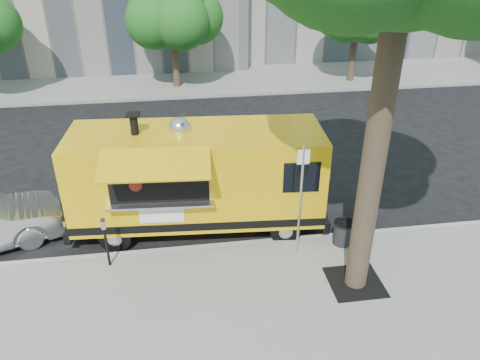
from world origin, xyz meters
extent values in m
plane|color=black|center=(0.00, 0.00, 0.00)|extent=(120.00, 120.00, 0.00)
cube|color=gray|center=(0.00, -4.00, 0.07)|extent=(60.00, 6.00, 0.15)
cube|color=#999993|center=(0.00, -0.93, 0.07)|extent=(60.00, 0.14, 0.16)
cube|color=gray|center=(0.00, 13.50, 0.07)|extent=(60.00, 5.00, 0.15)
cylinder|color=#33261C|center=(2.60, -2.80, 3.40)|extent=(0.48, 0.48, 6.50)
cube|color=black|center=(2.60, -2.80, 0.15)|extent=(1.20, 1.20, 0.02)
cylinder|color=#33261C|center=(-1.00, 12.70, 1.45)|extent=(0.36, 0.36, 2.60)
sphere|color=#165417|center=(-1.00, 12.70, 3.85)|extent=(3.60, 3.60, 3.60)
cylinder|color=#33261C|center=(8.00, 12.40, 1.45)|extent=(0.36, 0.36, 2.60)
sphere|color=#165417|center=(8.00, 12.40, 3.74)|extent=(3.24, 3.24, 3.24)
cylinder|color=silver|center=(1.55, -1.55, 1.65)|extent=(0.06, 0.06, 3.00)
cube|color=white|center=(1.55, -1.55, 2.80)|extent=(0.28, 0.02, 0.35)
cylinder|color=black|center=(-3.00, -1.35, 0.68)|extent=(0.06, 0.06, 1.05)
cube|color=silver|center=(-3.00, -1.35, 1.30)|extent=(0.10, 0.08, 0.22)
sphere|color=black|center=(-3.00, -1.35, 1.43)|extent=(0.11, 0.11, 0.11)
cube|color=#EBB40C|center=(-0.74, 0.20, 1.65)|extent=(6.52, 2.60, 2.31)
cube|color=black|center=(-0.74, 0.20, 0.71)|extent=(6.55, 2.62, 0.22)
cube|color=black|center=(2.53, -0.03, 0.44)|extent=(0.32, 2.06, 0.29)
cube|color=black|center=(-4.00, 0.43, 0.44)|extent=(0.32, 2.06, 0.29)
cube|color=black|center=(2.47, -0.02, 2.01)|extent=(0.17, 1.73, 0.93)
cylinder|color=black|center=(1.41, -0.86, 0.39)|extent=(0.80, 0.33, 0.79)
cylinder|color=black|center=(1.53, 0.95, 0.39)|extent=(0.80, 0.33, 0.79)
cylinder|color=black|center=(-2.91, -0.55, 0.39)|extent=(0.80, 0.33, 0.79)
cylinder|color=black|center=(-2.78, 1.25, 0.39)|extent=(0.80, 0.33, 0.79)
cube|color=black|center=(-1.69, -0.76, 2.01)|extent=(2.37, 0.34, 1.03)
cube|color=silver|center=(-1.70, -0.92, 1.46)|extent=(2.58, 0.53, 0.06)
cube|color=#EBB40C|center=(-1.73, -1.27, 2.71)|extent=(2.52, 1.10, 0.41)
cube|color=white|center=(-1.70, -0.84, 1.15)|extent=(1.08, 0.12, 0.49)
cylinder|color=black|center=(-2.21, 0.30, 3.05)|extent=(0.20, 0.20, 0.54)
sphere|color=silver|center=(-1.12, 0.42, 2.85)|extent=(0.55, 0.55, 0.55)
sphere|color=maroon|center=(-2.21, -0.43, 1.96)|extent=(0.83, 0.83, 0.83)
cylinder|color=#FF590C|center=(-2.23, -0.66, 1.83)|extent=(0.34, 0.14, 0.33)
cylinder|color=black|center=(2.80, -1.30, 0.46)|extent=(0.48, 0.48, 0.63)
cylinder|color=black|center=(2.80, -1.30, 0.76)|extent=(0.52, 0.52, 0.04)
cylinder|color=black|center=(3.35, -1.30, 0.49)|extent=(0.51, 0.51, 0.67)
cylinder|color=black|center=(3.35, -1.30, 0.80)|extent=(0.56, 0.56, 0.04)
camera|label=1|loc=(-1.19, -10.57, 7.32)|focal=35.00mm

